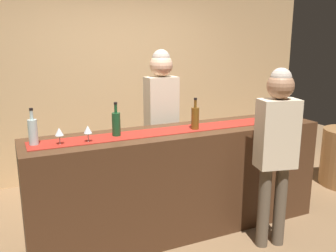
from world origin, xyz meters
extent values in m
plane|color=brown|center=(0.00, 0.00, 0.00)|extent=(10.00, 10.00, 0.00)
cube|color=tan|center=(0.00, 1.90, 1.45)|extent=(6.00, 0.12, 2.90)
cube|color=#472B19|center=(0.00, 0.00, 0.52)|extent=(2.88, 0.60, 1.03)
cube|color=maroon|center=(0.00, 0.00, 1.03)|extent=(2.74, 0.28, 0.01)
cylinder|color=#B2C6C1|center=(-1.30, 0.03, 1.14)|extent=(0.07, 0.07, 0.21)
cylinder|color=#B2C6C1|center=(-1.30, 0.03, 1.28)|extent=(0.03, 0.03, 0.08)
cylinder|color=black|center=(-1.30, 0.03, 1.32)|extent=(0.03, 0.03, 0.02)
cylinder|color=#194723|center=(-0.62, 0.03, 1.14)|extent=(0.07, 0.07, 0.21)
cylinder|color=#194723|center=(-0.62, 0.03, 1.28)|extent=(0.03, 0.03, 0.08)
cylinder|color=black|center=(-0.62, 0.03, 1.32)|extent=(0.03, 0.03, 0.02)
cylinder|color=brown|center=(0.13, -0.05, 1.14)|extent=(0.07, 0.07, 0.21)
cylinder|color=brown|center=(0.13, -0.05, 1.28)|extent=(0.03, 0.03, 0.08)
cylinder|color=black|center=(0.13, -0.05, 1.32)|extent=(0.03, 0.03, 0.02)
cylinder|color=silver|center=(1.14, -0.03, 1.03)|extent=(0.06, 0.06, 0.00)
cylinder|color=silver|center=(1.14, -0.03, 1.07)|extent=(0.01, 0.01, 0.08)
cone|color=silver|center=(1.14, -0.03, 1.14)|extent=(0.07, 0.07, 0.06)
cylinder|color=silver|center=(-0.89, -0.07, 1.03)|extent=(0.06, 0.06, 0.00)
cylinder|color=silver|center=(-0.89, -0.07, 1.07)|extent=(0.01, 0.01, 0.08)
cone|color=silver|center=(-0.89, -0.07, 1.14)|extent=(0.07, 0.07, 0.06)
cylinder|color=silver|center=(-1.11, -0.05, 1.03)|extent=(0.06, 0.06, 0.00)
cylinder|color=silver|center=(-1.11, -0.05, 1.07)|extent=(0.01, 0.01, 0.08)
cone|color=silver|center=(-1.11, -0.05, 1.14)|extent=(0.07, 0.07, 0.06)
cylinder|color=#26262B|center=(0.14, 0.58, 0.41)|extent=(0.11, 0.11, 0.82)
cylinder|color=#26262B|center=(-0.02, 0.58, 0.41)|extent=(0.11, 0.11, 0.82)
cube|color=beige|center=(0.06, 0.58, 1.15)|extent=(0.34, 0.20, 0.65)
sphere|color=#DBAD89|center=(0.06, 0.58, 1.60)|extent=(0.25, 0.25, 0.25)
sphere|color=#AD9E8E|center=(0.06, 0.58, 1.67)|extent=(0.19, 0.19, 0.19)
cylinder|color=brown|center=(0.56, -0.58, 0.38)|extent=(0.11, 0.11, 0.76)
cylinder|color=brown|center=(0.71, -0.62, 0.38)|extent=(0.11, 0.11, 0.76)
cube|color=beige|center=(0.63, -0.60, 1.06)|extent=(0.38, 0.27, 0.60)
sphere|color=#9E7051|center=(0.63, -0.60, 1.48)|extent=(0.23, 0.23, 0.23)
sphere|color=#AD9E8E|center=(0.63, -0.60, 1.54)|extent=(0.18, 0.18, 0.18)
camera|label=1|loc=(-1.49, -2.94, 1.85)|focal=38.46mm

